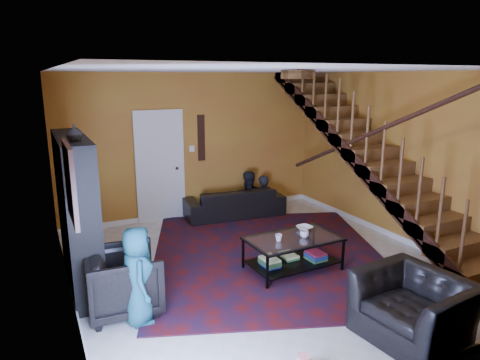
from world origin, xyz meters
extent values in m
plane|color=beige|center=(0.00, 0.00, 0.00)|extent=(5.50, 5.50, 0.00)
plane|color=#AF8527|center=(0.00, 2.75, 1.40)|extent=(5.20, 0.00, 5.20)
plane|color=#AF8527|center=(0.00, -2.75, 1.40)|extent=(5.20, 0.00, 5.20)
plane|color=#AF8527|center=(-2.60, 0.00, 1.40)|extent=(0.00, 5.50, 5.50)
plane|color=#AF8527|center=(2.60, 0.00, 1.40)|extent=(0.00, 5.50, 5.50)
plane|color=white|center=(0.00, 0.00, 2.80)|extent=(5.50, 5.50, 0.00)
cube|color=silver|center=(0.00, 2.74, 0.05)|extent=(5.20, 0.02, 0.10)
cube|color=silver|center=(-2.59, 0.00, 0.05)|extent=(0.02, 5.50, 0.10)
cube|color=#AF8527|center=(2.12, 0.00, 1.32)|extent=(0.95, 4.92, 2.83)
cube|color=black|center=(1.67, 0.00, 1.40)|extent=(0.04, 5.02, 3.02)
cylinder|color=black|center=(1.70, 0.00, 1.85)|extent=(0.07, 4.20, 2.44)
cube|color=black|center=(-2.41, 0.60, 1.00)|extent=(0.35, 1.80, 2.00)
cube|color=black|center=(-2.41, 0.60, 0.40)|extent=(0.35, 1.72, 0.03)
cube|color=black|center=(-2.41, 0.60, 1.16)|extent=(0.35, 1.72, 0.03)
cube|color=silver|center=(-0.70, 2.73, 1.02)|extent=(0.82, 0.05, 2.05)
cube|color=maroon|center=(-2.57, -0.90, 1.75)|extent=(0.04, 0.74, 0.74)
cube|color=black|center=(0.15, 2.73, 1.55)|extent=(0.14, 0.03, 0.90)
cylinder|color=#3F2814|center=(0.00, -0.80, 2.74)|extent=(0.40, 0.40, 0.10)
cube|color=#450C0C|center=(0.27, 0.28, 0.01)|extent=(4.67, 4.97, 0.02)
imported|color=black|center=(0.65, 2.30, 0.29)|extent=(2.03, 0.97, 0.57)
imported|color=black|center=(-2.05, -0.35, 0.38)|extent=(0.89, 0.87, 0.76)
imported|color=black|center=(0.57, -2.25, 0.35)|extent=(1.04, 1.15, 0.69)
imported|color=black|center=(1.33, 2.35, 0.15)|extent=(0.45, 0.30, 1.21)
imported|color=black|center=(0.97, 2.35, 0.21)|extent=(0.65, 0.51, 1.33)
imported|color=#174D58|center=(-1.95, -0.67, 0.57)|extent=(0.42, 0.59, 1.14)
cube|color=black|center=(-0.28, -0.65, 0.24)|extent=(0.03, 0.03, 0.49)
cube|color=black|center=(0.96, -0.65, 0.24)|extent=(0.03, 0.03, 0.49)
cube|color=black|center=(-0.28, 0.04, 0.24)|extent=(0.03, 0.03, 0.49)
cube|color=black|center=(0.96, 0.04, 0.24)|extent=(0.03, 0.03, 0.49)
cube|color=black|center=(0.34, -0.30, 0.13)|extent=(1.26, 0.73, 0.02)
cube|color=silver|center=(0.34, -0.30, 0.49)|extent=(1.32, 0.79, 0.02)
imported|color=#999999|center=(0.49, -0.36, 0.54)|extent=(0.16, 0.16, 0.10)
imported|color=#999999|center=(0.09, -0.32, 0.54)|extent=(0.10, 0.10, 0.09)
imported|color=#999999|center=(0.67, -0.11, 0.52)|extent=(0.26, 0.26, 0.06)
imported|color=#999999|center=(-2.41, 0.10, 2.10)|extent=(0.18, 0.18, 0.19)
camera|label=1|loc=(-2.86, -5.07, 2.71)|focal=32.00mm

